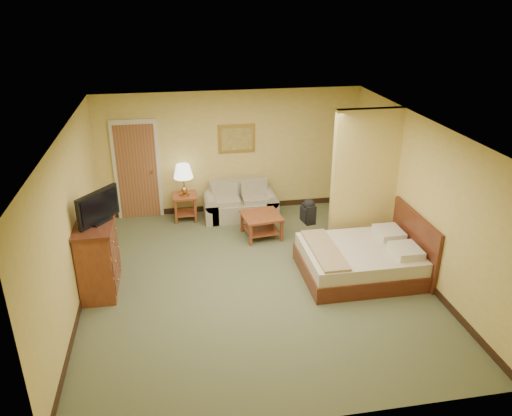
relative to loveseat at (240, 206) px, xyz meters
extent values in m
plane|color=#555C3C|center=(-0.13, -2.57, -0.25)|extent=(6.00, 6.00, 0.00)
plane|color=white|center=(-0.13, -2.57, 2.35)|extent=(6.00, 6.00, 0.00)
cube|color=#D8BD5C|center=(-0.13, 0.43, 1.05)|extent=(5.50, 0.02, 2.60)
cube|color=#D8BD5C|center=(-2.88, -2.57, 1.05)|extent=(0.02, 6.00, 2.60)
cube|color=#D8BD5C|center=(2.62, -2.57, 1.05)|extent=(0.02, 6.00, 2.60)
cube|color=#D8BD5C|center=(2.02, -1.64, 1.05)|extent=(1.20, 0.15, 2.60)
cube|color=beige|center=(-2.08, 0.40, 0.80)|extent=(0.94, 0.06, 2.10)
cube|color=brown|center=(-2.08, 0.39, 0.75)|extent=(0.80, 0.04, 2.00)
cylinder|color=#A7773D|center=(-1.78, 0.33, 0.75)|extent=(0.04, 0.12, 0.04)
cube|color=black|center=(-0.13, 0.42, -0.19)|extent=(5.50, 0.02, 0.12)
cube|color=tan|center=(0.00, -0.04, -0.06)|extent=(1.25, 0.67, 0.38)
cube|color=tan|center=(0.00, 0.25, 0.32)|extent=(1.25, 0.16, 0.39)
cube|color=tan|center=(-0.63, -0.04, -0.04)|extent=(0.27, 0.67, 0.42)
cube|color=tan|center=(0.63, -0.04, -0.04)|extent=(0.27, 0.67, 0.42)
cube|color=maroon|center=(-1.15, 0.08, 0.28)|extent=(0.50, 0.50, 0.04)
cube|color=maroon|center=(-1.15, 0.08, -0.10)|extent=(0.42, 0.42, 0.03)
cube|color=maroon|center=(-1.35, -0.12, 0.00)|extent=(0.05, 0.05, 0.51)
cube|color=maroon|center=(-0.95, -0.12, 0.00)|extent=(0.05, 0.05, 0.51)
cube|color=maroon|center=(-1.35, 0.28, 0.00)|extent=(0.05, 0.05, 0.51)
cube|color=maroon|center=(-0.95, 0.28, 0.00)|extent=(0.05, 0.05, 0.51)
cylinder|color=#A7773D|center=(-1.15, 0.08, 0.32)|extent=(0.20, 0.20, 0.04)
cylinder|color=#A7773D|center=(-1.15, 0.08, 0.58)|extent=(0.03, 0.03, 0.33)
cone|color=white|center=(-1.15, 0.08, 0.82)|extent=(0.40, 0.40, 0.28)
cube|color=maroon|center=(0.27, -0.98, 0.19)|extent=(0.80, 0.80, 0.04)
cube|color=maroon|center=(0.27, -0.98, -0.10)|extent=(0.68, 0.68, 0.03)
cube|color=maroon|center=(-0.04, -1.29, -0.04)|extent=(0.05, 0.05, 0.43)
cube|color=maroon|center=(0.58, -0.67, -0.04)|extent=(0.05, 0.05, 0.43)
cube|color=#B78E3F|center=(0.00, 0.41, 1.35)|extent=(0.77, 0.03, 0.60)
cube|color=olive|center=(0.00, 0.39, 1.35)|extent=(0.64, 0.02, 0.47)
cube|color=maroon|center=(-2.60, -2.38, 0.32)|extent=(0.52, 1.04, 1.13)
cube|color=#4C1E11|center=(-2.60, -2.38, 0.91)|extent=(0.59, 1.11, 0.06)
cube|color=black|center=(-2.50, -2.38, 0.95)|extent=(0.38, 0.41, 0.03)
cube|color=black|center=(-2.50, -2.38, 1.19)|extent=(0.54, 0.69, 0.49)
cube|color=#4C1E11|center=(1.62, -2.67, -0.11)|extent=(1.90, 1.52, 0.28)
cube|color=beige|center=(1.62, -2.67, 0.15)|extent=(1.84, 1.46, 0.23)
cube|color=#4C1E11|center=(2.58, -2.67, 0.27)|extent=(0.06, 1.61, 1.04)
cube|color=beige|center=(2.27, -3.00, 0.32)|extent=(0.43, 0.52, 0.13)
cube|color=beige|center=(2.27, -2.34, 0.32)|extent=(0.43, 0.52, 0.13)
cube|color=#9A7F54|center=(1.01, -2.67, 0.28)|extent=(0.43, 1.42, 0.05)
cube|color=black|center=(1.04, -1.57, 0.44)|extent=(0.23, 0.30, 0.36)
sphere|color=black|center=(1.04, -1.57, 0.62)|extent=(0.21, 0.21, 0.21)
camera|label=1|loc=(-1.35, -9.57, 4.19)|focal=35.00mm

